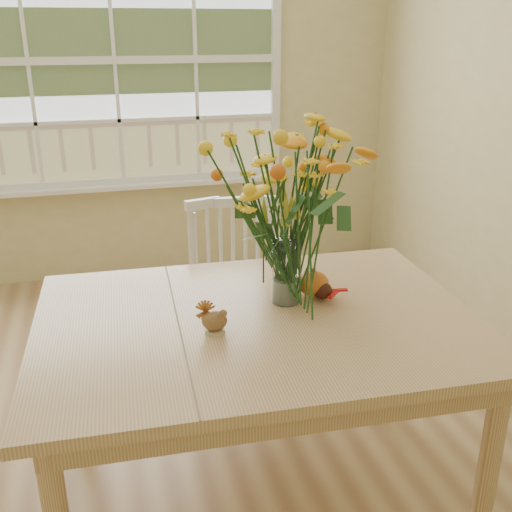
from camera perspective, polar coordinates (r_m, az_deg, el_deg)
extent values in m
cube|color=#926B47|center=(2.75, -8.29, -19.17)|extent=(4.00, 4.50, 0.01)
cube|color=#C8BC80|center=(4.38, -13.14, 15.11)|extent=(4.00, 0.02, 2.70)
cube|color=silver|center=(4.35, -13.36, 17.71)|extent=(2.20, 0.00, 1.60)
cube|color=white|center=(4.42, -12.40, 6.50)|extent=(2.42, 0.12, 0.03)
cube|color=tan|center=(2.10, 0.14, -6.31)|extent=(1.57, 1.15, 0.04)
cube|color=tan|center=(2.14, 0.14, -7.98)|extent=(1.44, 1.02, 0.10)
cylinder|color=tan|center=(2.67, -16.60, -10.92)|extent=(0.07, 0.07, 0.77)
cylinder|color=tan|center=(2.22, 21.16, -18.83)|extent=(0.07, 0.07, 0.77)
cylinder|color=tan|center=(2.87, 11.36, -8.01)|extent=(0.07, 0.07, 0.77)
cube|color=white|center=(2.90, -1.55, -5.60)|extent=(0.48, 0.46, 0.05)
cube|color=white|center=(2.95, -2.18, 0.36)|extent=(0.45, 0.07, 0.51)
cylinder|color=white|center=(2.85, -4.45, -11.68)|extent=(0.04, 0.04, 0.44)
cylinder|color=white|center=(3.13, -5.21, -8.48)|extent=(0.04, 0.04, 0.44)
cylinder|color=white|center=(2.91, 2.52, -10.97)|extent=(0.04, 0.04, 0.44)
cylinder|color=white|center=(3.18, 1.11, -7.90)|extent=(0.04, 0.04, 0.44)
cylinder|color=white|center=(2.16, 2.91, -1.46)|extent=(0.10, 0.10, 0.24)
ellipsoid|color=#D25E18|center=(2.24, 5.45, -2.71)|extent=(0.12, 0.12, 0.09)
cylinder|color=#CCB78C|center=(2.00, -3.95, -7.13)|extent=(0.07, 0.07, 0.01)
ellipsoid|color=brown|center=(1.98, -3.97, -6.18)|extent=(0.09, 0.08, 0.07)
ellipsoid|color=#38160F|center=(2.22, 6.36, -3.37)|extent=(0.07, 0.07, 0.06)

